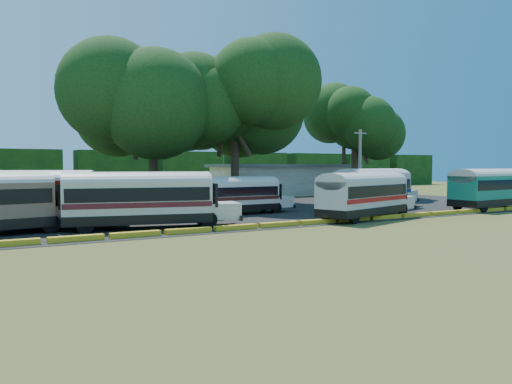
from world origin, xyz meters
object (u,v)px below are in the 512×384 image
bus_white_red (365,193)px  bus_teal (493,186)px  bus_cream_west (142,197)px  tree_west (152,100)px  bus_red (22,195)px

bus_white_red → bus_teal: bus_teal is taller
bus_cream_west → bus_white_red: bus_cream_west is taller
bus_white_red → tree_west: 21.99m
bus_white_red → tree_west: bearing=100.4°
bus_cream_west → tree_west: tree_west is taller
bus_red → bus_white_red: bus_red is taller
bus_teal → tree_west: 31.29m
bus_red → tree_west: bearing=63.7°
bus_red → tree_west: (12.10, 11.76, 7.85)m
bus_cream_west → bus_white_red: bearing=3.0°
bus_cream_west → bus_white_red: 15.58m
bus_teal → tree_west: tree_west is taller
bus_red → bus_teal: (36.65, -5.99, 0.01)m
bus_red → bus_cream_west: bus_red is taller
bus_cream_west → tree_west: size_ratio=0.74×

